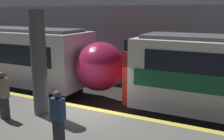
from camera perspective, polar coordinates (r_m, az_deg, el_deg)
ground_plane at (r=11.10m, az=-5.26°, el=-12.76°), size 120.00×120.00×0.00m
platform at (r=9.49m, az=-11.53°, el=-14.23°), size 40.00×3.79×1.01m
station_rear_barrier at (r=16.38m, az=7.29°, el=4.86°), size 50.00×0.15×5.11m
support_pillar_near at (r=9.79m, az=-15.62°, el=1.36°), size 0.55×0.55×3.83m
person_waiting at (r=9.97m, az=-22.58°, el=-4.90°), size 0.38×0.24×1.72m
person_walking at (r=7.61m, az=-11.66°, el=-9.98°), size 0.38×0.24×1.63m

